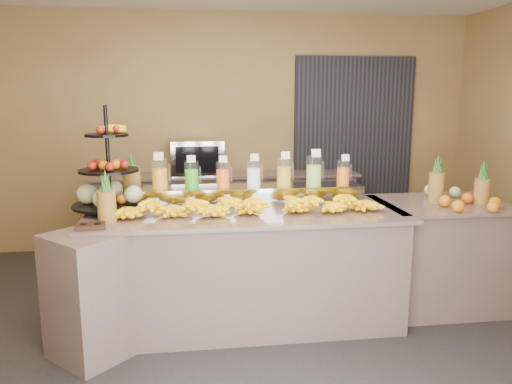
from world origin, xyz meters
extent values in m
plane|color=black|center=(0.00, 0.00, 0.00)|extent=(6.00, 6.00, 0.00)
cube|color=brown|center=(0.00, 2.51, 1.40)|extent=(6.00, 0.02, 2.80)
cube|color=black|center=(1.60, 2.46, 1.20)|extent=(1.50, 0.06, 2.20)
cube|color=gray|center=(0.00, 0.30, 0.45)|extent=(2.40, 0.90, 0.90)
cube|color=gray|center=(0.00, 0.30, 0.92)|extent=(2.50, 1.00, 0.03)
cube|color=gray|center=(-1.15, -0.10, 0.45)|extent=(0.71, 0.71, 0.90)
cube|color=gray|center=(1.70, 0.40, 0.45)|extent=(1.00, 0.80, 0.90)
cube|color=gray|center=(1.70, 0.40, 0.92)|extent=(1.08, 0.88, 0.03)
cube|color=gray|center=(0.00, 2.25, 0.45)|extent=(3.00, 0.50, 0.90)
cube|color=gray|center=(0.00, 2.25, 0.92)|extent=(3.10, 0.55, 0.03)
cube|color=gray|center=(0.10, 0.58, 1.01)|extent=(1.85, 0.30, 0.15)
cylinder|color=silver|center=(-0.68, 0.58, 1.20)|extent=(0.13, 0.13, 0.24)
cylinder|color=orange|center=(-0.68, 0.58, 1.16)|extent=(0.12, 0.12, 0.16)
cylinder|color=gray|center=(-0.70, 0.59, 1.26)|extent=(0.01, 0.01, 0.28)
cube|color=white|center=(-0.68, 0.52, 1.35)|extent=(0.08, 0.02, 0.07)
cylinder|color=silver|center=(-0.42, 0.58, 1.19)|extent=(0.12, 0.12, 0.22)
cylinder|color=#2AA710|center=(-0.42, 0.58, 1.15)|extent=(0.11, 0.11, 0.15)
cylinder|color=gray|center=(-0.44, 0.59, 1.24)|extent=(0.01, 0.01, 0.26)
cube|color=white|center=(-0.42, 0.53, 1.33)|extent=(0.07, 0.02, 0.06)
cylinder|color=silver|center=(-0.16, 0.58, 1.19)|extent=(0.12, 0.12, 0.21)
cylinder|color=#FF590C|center=(-0.16, 0.58, 1.15)|extent=(0.11, 0.11, 0.14)
cylinder|color=gray|center=(-0.18, 0.59, 1.23)|extent=(0.01, 0.01, 0.25)
cube|color=white|center=(-0.16, 0.53, 1.32)|extent=(0.07, 0.02, 0.06)
cylinder|color=silver|center=(0.10, 0.58, 1.19)|extent=(0.12, 0.12, 0.22)
cylinder|color=white|center=(0.10, 0.58, 1.16)|extent=(0.11, 0.11, 0.15)
cylinder|color=gray|center=(0.08, 0.59, 1.24)|extent=(0.01, 0.01, 0.26)
cube|color=white|center=(0.10, 0.52, 1.33)|extent=(0.07, 0.02, 0.06)
cylinder|color=silver|center=(0.36, 0.58, 1.20)|extent=(0.13, 0.13, 0.23)
cylinder|color=gold|center=(0.36, 0.58, 1.16)|extent=(0.12, 0.12, 0.16)
cylinder|color=gray|center=(0.34, 0.59, 1.25)|extent=(0.01, 0.01, 0.27)
cube|color=white|center=(0.36, 0.52, 1.34)|extent=(0.07, 0.02, 0.06)
cylinder|color=silver|center=(0.62, 0.58, 1.20)|extent=(0.13, 0.13, 0.24)
cylinder|color=#95CC48|center=(0.62, 0.58, 1.16)|extent=(0.12, 0.12, 0.17)
cylinder|color=gray|center=(0.60, 0.59, 1.26)|extent=(0.01, 0.01, 0.29)
cube|color=white|center=(0.62, 0.52, 1.36)|extent=(0.08, 0.02, 0.07)
cylinder|color=silver|center=(0.88, 0.58, 1.18)|extent=(0.11, 0.11, 0.21)
cylinder|color=#DA5E0D|center=(0.88, 0.58, 1.15)|extent=(0.10, 0.10, 0.14)
cylinder|color=gray|center=(0.86, 0.59, 1.23)|extent=(0.01, 0.01, 0.24)
cube|color=white|center=(0.88, 0.53, 1.31)|extent=(0.07, 0.02, 0.06)
ellipsoid|color=yellow|center=(-0.91, 0.23, 0.98)|extent=(0.26, 0.19, 0.11)
ellipsoid|color=yellow|center=(-0.59, 0.23, 0.98)|extent=(0.26, 0.19, 0.11)
ellipsoid|color=yellow|center=(-0.28, 0.23, 0.98)|extent=(0.26, 0.19, 0.11)
ellipsoid|color=yellow|center=(0.03, 0.23, 0.98)|extent=(0.26, 0.19, 0.11)
ellipsoid|color=yellow|center=(0.35, 0.23, 0.98)|extent=(0.26, 0.19, 0.11)
ellipsoid|color=yellow|center=(0.66, 0.23, 0.98)|extent=(0.26, 0.19, 0.11)
ellipsoid|color=yellow|center=(0.98, 0.23, 0.98)|extent=(0.26, 0.19, 0.11)
ellipsoid|color=yellow|center=(-0.72, 0.23, 1.06)|extent=(0.22, 0.17, 0.10)
ellipsoid|color=yellow|center=(-0.47, 0.23, 1.06)|extent=(0.22, 0.17, 0.10)
ellipsoid|color=yellow|center=(-0.22, 0.23, 1.06)|extent=(0.22, 0.17, 0.10)
ellipsoid|color=yellow|center=(0.03, 0.23, 1.06)|extent=(0.22, 0.17, 0.10)
ellipsoid|color=yellow|center=(0.28, 0.23, 1.06)|extent=(0.22, 0.17, 0.10)
ellipsoid|color=yellow|center=(0.54, 0.23, 1.06)|extent=(0.22, 0.17, 0.10)
ellipsoid|color=yellow|center=(0.79, 0.23, 1.06)|extent=(0.22, 0.17, 0.10)
cylinder|color=black|center=(-1.07, 0.46, 1.35)|extent=(0.03, 0.03, 0.83)
cylinder|color=black|center=(-1.07, 0.46, 0.98)|extent=(0.59, 0.59, 0.02)
cylinder|color=black|center=(-1.07, 0.46, 1.25)|extent=(0.46, 0.46, 0.02)
cylinder|color=black|center=(-1.07, 0.46, 1.53)|extent=(0.33, 0.33, 0.02)
sphere|color=beige|center=(-0.88, 0.46, 1.06)|extent=(0.16, 0.16, 0.16)
sphere|color=maroon|center=(-0.94, 0.46, 1.30)|extent=(0.07, 0.07, 0.07)
sphere|color=orange|center=(-1.16, 0.46, 1.03)|extent=(0.08, 0.08, 0.08)
cube|color=black|center=(-1.13, -0.07, 0.94)|extent=(0.21, 0.17, 0.03)
cylinder|color=brown|center=(-1.04, 0.10, 1.04)|extent=(0.13, 0.13, 0.23)
cone|color=#1E4E1A|center=(-1.04, 0.10, 1.24)|extent=(0.07, 0.07, 0.16)
cylinder|color=brown|center=(-0.93, 0.76, 1.07)|extent=(0.15, 0.15, 0.28)
cone|color=#1E4E1A|center=(-0.93, 0.76, 1.29)|extent=(0.08, 0.08, 0.16)
cylinder|color=brown|center=(1.65, 0.41, 1.06)|extent=(0.14, 0.14, 0.26)
cylinder|color=brown|center=(2.01, 0.30, 1.04)|extent=(0.13, 0.13, 0.21)
ellipsoid|color=orange|center=(1.81, 0.14, 0.98)|extent=(0.39, 0.26, 0.10)
cube|color=gray|center=(-0.35, 2.25, 1.13)|extent=(0.62, 0.44, 0.40)
camera|label=1|loc=(-0.45, -3.54, 1.83)|focal=35.00mm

